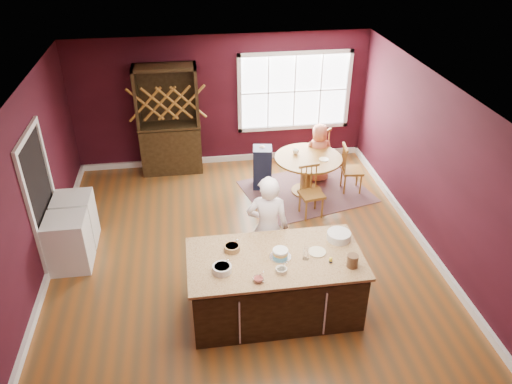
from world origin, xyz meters
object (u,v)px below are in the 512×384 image
at_px(layer_cake, 280,254).
at_px(chair_north, 316,151).
at_px(high_chair, 262,167).
at_px(seated_woman, 319,153).
at_px(chair_east, 352,168).
at_px(toddler, 266,149).
at_px(dining_table, 308,167).
at_px(washer, 69,243).
at_px(hutch, 169,121).
at_px(kitchen_island, 275,286).
at_px(baker, 268,228).
at_px(dryer, 76,220).
at_px(chair_south, 312,192).

xyz_separation_m(layer_cake, chair_north, (1.47, 3.79, -0.47)).
bearing_deg(high_chair, seated_woman, 14.67).
distance_m(chair_east, toddler, 1.69).
height_order(dining_table, washer, washer).
height_order(chair_north, hutch, hutch).
bearing_deg(washer, hutch, 62.19).
relative_size(kitchen_island, baker, 1.36).
bearing_deg(chair_east, kitchen_island, 151.28).
relative_size(layer_cake, high_chair, 0.32).
distance_m(high_chair, washer, 3.85).
xyz_separation_m(seated_woman, washer, (-4.43, -2.11, -0.16)).
distance_m(kitchen_island, layer_cake, 0.54).
xyz_separation_m(layer_cake, high_chair, (0.30, 3.40, -0.54)).
bearing_deg(dining_table, dryer, -165.96).
xyz_separation_m(chair_south, high_chair, (-0.70, 1.14, -0.04)).
bearing_deg(layer_cake, kitchen_island, 176.05).
distance_m(chair_north, toddler, 1.19).
distance_m(kitchen_island, chair_east, 3.64).
relative_size(dining_table, layer_cake, 4.45).
xyz_separation_m(chair_north, high_chair, (-1.16, -0.39, -0.07)).
height_order(chair_south, seated_woman, seated_woman).
relative_size(chair_east, dryer, 1.12).
height_order(toddler, hutch, hutch).
height_order(chair_east, high_chair, chair_east).
relative_size(chair_south, hutch, 0.43).
xyz_separation_m(high_chair, washer, (-3.29, -1.99, -0.01)).
relative_size(baker, toddler, 6.51).
bearing_deg(dryer, chair_east, 10.96).
bearing_deg(baker, chair_south, -113.55).
height_order(chair_south, washer, chair_south).
distance_m(chair_south, hutch, 3.27).
xyz_separation_m(dining_table, dryer, (-4.11, -1.03, -0.10)).
relative_size(kitchen_island, chair_north, 2.25).
bearing_deg(layer_cake, chair_south, 66.11).
bearing_deg(chair_east, baker, 143.44).
bearing_deg(washer, chair_north, 28.13).
distance_m(kitchen_island, baker, 0.87).
bearing_deg(high_chair, washer, -140.06).
xyz_separation_m(chair_east, chair_north, (-0.52, 0.78, 0.03)).
bearing_deg(chair_north, chair_east, 83.54).
bearing_deg(high_chair, dryer, -148.92).
relative_size(chair_north, dryer, 1.19).
bearing_deg(washer, kitchen_island, -25.71).
relative_size(baker, dryer, 1.96).
height_order(chair_north, high_chair, chair_north).
bearing_deg(layer_cake, baker, 92.63).
bearing_deg(chair_south, layer_cake, -122.85).
relative_size(chair_south, dryer, 1.11).
bearing_deg(chair_north, chair_south, 33.13).
bearing_deg(washer, baker, -12.17).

